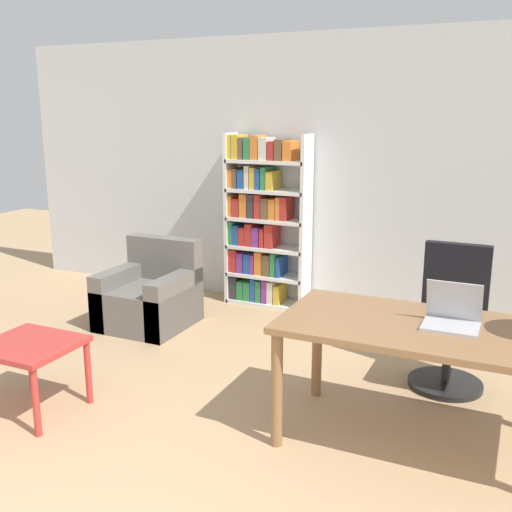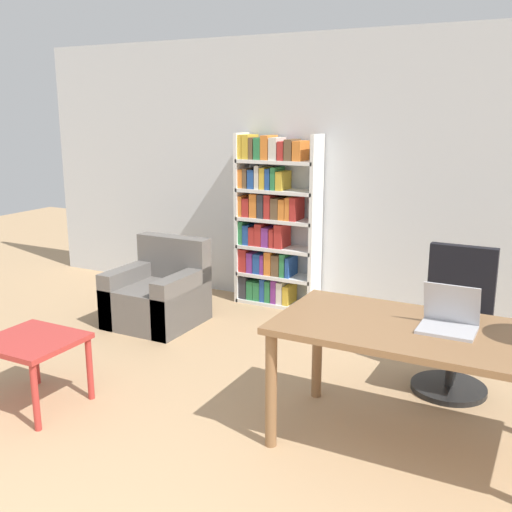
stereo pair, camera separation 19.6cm
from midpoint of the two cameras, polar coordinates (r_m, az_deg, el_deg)
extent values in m
cube|color=silver|center=(5.86, 12.36, 7.30)|extent=(8.00, 0.06, 2.70)
cube|color=olive|center=(3.58, 18.30, -7.09)|extent=(1.83, 0.85, 0.04)
cylinder|color=olive|center=(3.63, 3.03, -12.66)|extent=(0.07, 0.07, 0.72)
cylinder|color=olive|center=(4.24, 7.19, -8.71)|extent=(0.07, 0.07, 0.72)
cube|color=#B2B2B7|center=(3.58, 19.25, -6.67)|extent=(0.31, 0.25, 0.02)
cube|color=#B2B2B7|center=(3.62, 19.62, -4.31)|extent=(0.31, 0.08, 0.24)
cube|color=navy|center=(3.63, 19.64, -4.26)|extent=(0.28, 0.07, 0.21)
cylinder|color=black|center=(4.67, 19.04, -11.80)|extent=(0.53, 0.53, 0.04)
cylinder|color=#262626|center=(4.60, 19.20, -9.88)|extent=(0.06, 0.06, 0.30)
cube|color=black|center=(4.53, 19.40, -7.55)|extent=(0.49, 0.49, 0.10)
cube|color=black|center=(4.61, 20.12, -2.68)|extent=(0.47, 0.08, 0.59)
cube|color=#B2332D|center=(4.28, -19.31, -7.64)|extent=(0.60, 0.55, 0.04)
cylinder|color=#B2332D|center=(4.05, -18.94, -12.63)|extent=(0.04, 0.04, 0.45)
cylinder|color=#B2332D|center=(4.70, -19.16, -8.89)|extent=(0.04, 0.04, 0.45)
cylinder|color=#B2332D|center=(4.36, -14.30, -10.37)|extent=(0.04, 0.04, 0.45)
cube|color=#66605B|center=(5.72, -8.49, -4.58)|extent=(0.76, 0.77, 0.38)
cube|color=#66605B|center=(5.85, -6.89, -0.10)|extent=(0.76, 0.16, 0.41)
cube|color=#66605B|center=(5.88, -10.88, -3.46)|extent=(0.16, 0.77, 0.52)
cube|color=#66605B|center=(5.54, -5.99, -4.36)|extent=(0.16, 0.77, 0.52)
cube|color=white|center=(6.25, -0.47, 3.61)|extent=(0.04, 0.28, 1.75)
cube|color=white|center=(5.91, 6.65, 2.93)|extent=(0.04, 0.28, 1.75)
cube|color=white|center=(6.28, 2.90, -4.44)|extent=(0.83, 0.28, 0.04)
cube|color=#333338|center=(6.38, 0.03, -2.82)|extent=(0.09, 0.24, 0.24)
cube|color=#2D7F47|center=(6.35, 0.73, -3.10)|extent=(0.07, 0.24, 0.20)
cube|color=#2D7F47|center=(6.32, 1.36, -3.20)|extent=(0.07, 0.24, 0.20)
cube|color=#234C99|center=(6.29, 1.92, -3.10)|extent=(0.05, 0.24, 0.24)
cube|color=#2D7F47|center=(6.26, 2.43, -3.24)|extent=(0.06, 0.24, 0.22)
cube|color=#7F338C|center=(6.23, 3.00, -3.26)|extent=(0.06, 0.24, 0.24)
cube|color=silver|center=(6.21, 3.54, -3.39)|extent=(0.06, 0.24, 0.23)
cube|color=gold|center=(6.19, 4.14, -3.61)|extent=(0.06, 0.24, 0.20)
cube|color=white|center=(6.19, 2.93, -1.87)|extent=(0.83, 0.28, 0.04)
cube|color=#B72D28|center=(6.31, 0.04, -0.28)|extent=(0.09, 0.24, 0.24)
cube|color=#7F338C|center=(6.27, 0.73, -0.50)|extent=(0.07, 0.24, 0.21)
cube|color=#234C99|center=(6.24, 1.38, -0.59)|extent=(0.08, 0.24, 0.21)
cube|color=#7F338C|center=(6.21, 1.89, -0.68)|extent=(0.04, 0.24, 0.20)
cube|color=orange|center=(6.18, 2.45, -0.58)|extent=(0.08, 0.24, 0.24)
cube|color=brown|center=(6.15, 3.17, -0.78)|extent=(0.09, 0.24, 0.21)
cube|color=#2D7F47|center=(6.12, 3.82, -0.76)|extent=(0.05, 0.24, 0.24)
cube|color=#234C99|center=(6.10, 4.30, -0.98)|extent=(0.04, 0.24, 0.20)
cube|color=white|center=(6.12, 2.96, 0.76)|extent=(0.83, 0.28, 0.04)
cube|color=#2D7F47|center=(6.25, -0.13, 2.34)|extent=(0.05, 0.24, 0.24)
cube|color=#234C99|center=(6.23, 0.36, 2.12)|extent=(0.07, 0.24, 0.20)
cube|color=#B72D28|center=(6.20, 0.94, 2.00)|extent=(0.07, 0.24, 0.19)
cube|color=#B72D28|center=(6.16, 1.55, 2.12)|extent=(0.07, 0.24, 0.23)
cube|color=#7F338C|center=(6.13, 2.20, 1.91)|extent=(0.08, 0.24, 0.20)
cube|color=#B72D28|center=(6.10, 2.81, 1.82)|extent=(0.05, 0.24, 0.19)
cube|color=#B72D28|center=(6.07, 3.46, 1.97)|extent=(0.08, 0.24, 0.24)
cube|color=white|center=(6.06, 3.00, 3.46)|extent=(0.83, 0.28, 0.04)
cube|color=orange|center=(6.21, -0.16, 4.85)|extent=(0.04, 0.24, 0.21)
cube|color=#B72D28|center=(6.18, 0.36, 4.72)|extent=(0.08, 0.24, 0.19)
cube|color=orange|center=(6.14, 1.09, 4.89)|extent=(0.08, 0.24, 0.24)
cube|color=#333338|center=(6.10, 1.78, 4.84)|extent=(0.07, 0.24, 0.24)
cube|color=#B72D28|center=(6.07, 2.43, 4.78)|extent=(0.07, 0.24, 0.24)
cube|color=brown|center=(6.04, 3.12, 4.59)|extent=(0.08, 0.24, 0.21)
cube|color=orange|center=(6.01, 3.79, 4.51)|extent=(0.07, 0.24, 0.20)
cube|color=orange|center=(5.98, 4.35, 4.56)|extent=(0.05, 0.24, 0.22)
cube|color=#B72D28|center=(5.96, 4.87, 4.54)|extent=(0.06, 0.24, 0.23)
cube|color=white|center=(6.02, 3.03, 6.19)|extent=(0.83, 0.28, 0.04)
cube|color=orange|center=(6.17, -0.12, 7.44)|extent=(0.05, 0.24, 0.19)
cube|color=brown|center=(6.14, 0.31, 7.46)|extent=(0.05, 0.24, 0.20)
cube|color=#234C99|center=(6.11, 0.88, 7.38)|extent=(0.07, 0.24, 0.19)
cube|color=silver|center=(6.08, 1.45, 7.55)|extent=(0.05, 0.24, 0.23)
cube|color=gold|center=(6.06, 1.97, 7.44)|extent=(0.06, 0.24, 0.21)
cube|color=#234C99|center=(6.03, 2.48, 7.37)|extent=(0.05, 0.24, 0.20)
cube|color=#2D7F47|center=(6.00, 3.00, 7.41)|extent=(0.05, 0.24, 0.22)
cube|color=gold|center=(5.98, 3.57, 7.19)|extent=(0.07, 0.24, 0.18)
cube|color=white|center=(5.99, 3.07, 8.97)|extent=(0.83, 0.28, 0.04)
cube|color=gold|center=(6.14, -0.15, 10.39)|extent=(0.04, 0.24, 0.24)
cube|color=gold|center=(6.11, 0.37, 10.37)|extent=(0.07, 0.24, 0.24)
cube|color=brown|center=(6.09, 0.91, 10.24)|extent=(0.05, 0.24, 0.21)
cube|color=#2D7F47|center=(6.06, 1.50, 10.21)|extent=(0.07, 0.24, 0.21)
cube|color=orange|center=(6.02, 2.20, 10.30)|extent=(0.08, 0.24, 0.24)
cube|color=silver|center=(5.98, 2.99, 10.18)|extent=(0.08, 0.24, 0.22)
cube|color=#B72D28|center=(5.95, 3.72, 9.98)|extent=(0.07, 0.24, 0.18)
cube|color=brown|center=(5.92, 4.45, 10.05)|extent=(0.08, 0.24, 0.20)
cube|color=orange|center=(5.88, 5.26, 9.95)|extent=(0.08, 0.24, 0.19)
camera|label=1|loc=(0.10, -88.61, 0.34)|focal=42.00mm
camera|label=2|loc=(0.10, 91.39, -0.34)|focal=42.00mm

